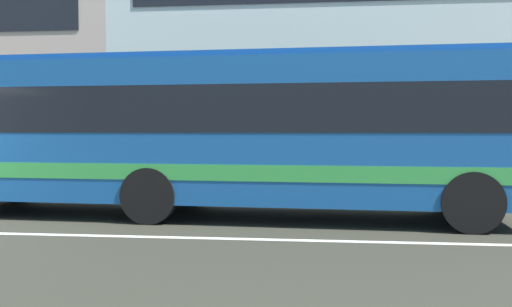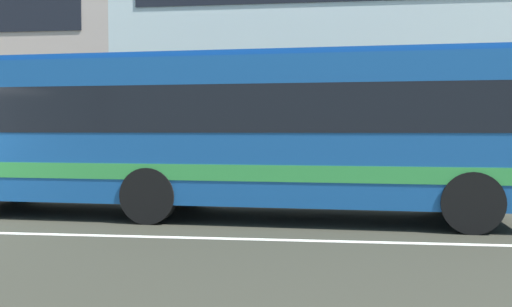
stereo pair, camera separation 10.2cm
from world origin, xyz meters
The scene contains 2 objects.
apartment_block_right centered at (12.17, 14.95, 6.03)m, with size 24.45×8.98×12.07m.
transit_bus centered at (5.09, 2.35, 1.68)m, with size 11.59×3.17×3.05m.
Camera 2 is at (7.52, -8.69, 1.67)m, focal length 40.89 mm.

